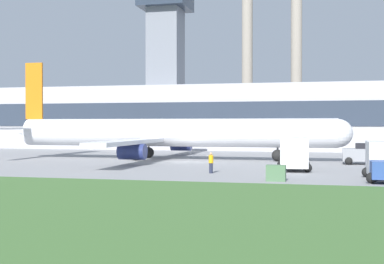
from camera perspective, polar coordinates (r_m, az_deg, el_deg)
ground_plane at (r=52.53m, az=-0.44°, el=-3.20°), size 400.00×400.00×0.00m
terminal_building at (r=80.78m, az=4.17°, el=1.93°), size 87.27×14.04×25.49m
smokestack_left at (r=113.78m, az=5.92°, el=10.28°), size 2.60×2.60×44.59m
smokestack_right at (r=110.81m, az=11.08°, el=9.10°), size 2.57×2.57×39.17m
airplane at (r=56.02m, az=-2.62°, el=-0.14°), size 36.41×32.47×10.56m
pushback_tug at (r=51.64m, az=17.73°, el=-2.34°), size 3.57×2.54×1.95m
baggage_truck at (r=37.64m, az=19.68°, el=-2.96°), size 2.50×5.81×2.54m
fuel_truck at (r=43.37m, az=10.82°, el=-2.35°), size 2.97×5.69×2.67m
ground_crew_person at (r=40.28m, az=2.04°, el=-3.27°), size 0.49×0.49×1.59m
traffic_cone_near_nose at (r=47.85m, az=11.80°, el=-3.34°), size 0.53×0.53×0.51m
utility_cabinet at (r=35.13m, az=8.95°, el=-4.35°), size 1.25×0.78×1.04m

